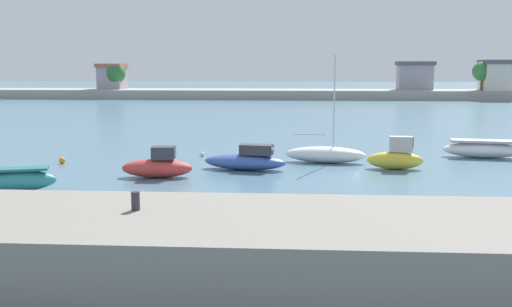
{
  "coord_description": "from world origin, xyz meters",
  "views": [
    {
      "loc": [
        4.98,
        -24.5,
        6.11
      ],
      "look_at": [
        2.53,
        10.77,
        0.81
      ],
      "focal_mm": 41.36,
      "sensor_mm": 36.0,
      "label": 1
    }
  ],
  "objects_px": {
    "moored_boat_2": "(246,160)",
    "moored_boat_5": "(483,149)",
    "moored_boat_1": "(158,166)",
    "mooring_bollard": "(135,201)",
    "moored_boat_3": "(325,154)",
    "mooring_buoy_2": "(62,160)",
    "mooring_buoy_1": "(202,154)",
    "moored_boat_0": "(17,180)",
    "moored_boat_4": "(396,158)"
  },
  "relations": [
    {
      "from": "moored_boat_5",
      "to": "mooring_buoy_1",
      "type": "distance_m",
      "value": 18.84
    },
    {
      "from": "mooring_buoy_1",
      "to": "moored_boat_4",
      "type": "bearing_deg",
      "value": -18.74
    },
    {
      "from": "moored_boat_4",
      "to": "moored_boat_5",
      "type": "relative_size",
      "value": 0.63
    },
    {
      "from": "moored_boat_0",
      "to": "mooring_buoy_2",
      "type": "distance_m",
      "value": 8.28
    },
    {
      "from": "moored_boat_1",
      "to": "moored_boat_2",
      "type": "bearing_deg",
      "value": 27.64
    },
    {
      "from": "moored_boat_1",
      "to": "mooring_buoy_2",
      "type": "height_order",
      "value": "moored_boat_1"
    },
    {
      "from": "mooring_bollard",
      "to": "moored_boat_3",
      "type": "distance_m",
      "value": 21.46
    },
    {
      "from": "moored_boat_3",
      "to": "moored_boat_4",
      "type": "relative_size",
      "value": 2.0
    },
    {
      "from": "moored_boat_5",
      "to": "mooring_buoy_2",
      "type": "distance_m",
      "value": 27.47
    },
    {
      "from": "moored_boat_4",
      "to": "mooring_buoy_1",
      "type": "height_order",
      "value": "moored_boat_4"
    },
    {
      "from": "mooring_bollard",
      "to": "moored_boat_3",
      "type": "height_order",
      "value": "moored_boat_3"
    },
    {
      "from": "moored_boat_4",
      "to": "mooring_bollard",
      "type": "bearing_deg",
      "value": -114.6
    },
    {
      "from": "moored_boat_0",
      "to": "moored_boat_1",
      "type": "distance_m",
      "value": 7.27
    },
    {
      "from": "moored_boat_1",
      "to": "mooring_buoy_2",
      "type": "bearing_deg",
      "value": 146.9
    },
    {
      "from": "moored_boat_2",
      "to": "moored_boat_4",
      "type": "bearing_deg",
      "value": 14.72
    },
    {
      "from": "moored_boat_1",
      "to": "moored_boat_3",
      "type": "height_order",
      "value": "moored_boat_3"
    },
    {
      "from": "moored_boat_3",
      "to": "moored_boat_5",
      "type": "xyz_separation_m",
      "value": [
        10.6,
        2.83,
        0.03
      ]
    },
    {
      "from": "moored_boat_3",
      "to": "mooring_buoy_1",
      "type": "height_order",
      "value": "moored_boat_3"
    },
    {
      "from": "moored_boat_0",
      "to": "mooring_buoy_2",
      "type": "relative_size",
      "value": 9.66
    },
    {
      "from": "moored_boat_0",
      "to": "moored_boat_2",
      "type": "distance_m",
      "value": 12.66
    },
    {
      "from": "moored_boat_2",
      "to": "moored_boat_5",
      "type": "bearing_deg",
      "value": 29.83
    },
    {
      "from": "moored_boat_0",
      "to": "moored_boat_1",
      "type": "relative_size",
      "value": 0.97
    },
    {
      "from": "mooring_bollard",
      "to": "moored_boat_5",
      "type": "relative_size",
      "value": 0.1
    },
    {
      "from": "mooring_bollard",
      "to": "moored_boat_3",
      "type": "relative_size",
      "value": 0.08
    },
    {
      "from": "moored_boat_0",
      "to": "moored_boat_4",
      "type": "relative_size",
      "value": 1.14
    },
    {
      "from": "moored_boat_2",
      "to": "moored_boat_5",
      "type": "distance_m",
      "value": 16.41
    },
    {
      "from": "moored_boat_5",
      "to": "mooring_buoy_2",
      "type": "bearing_deg",
      "value": -162.44
    },
    {
      "from": "moored_boat_1",
      "to": "moored_boat_3",
      "type": "distance_m",
      "value": 10.97
    },
    {
      "from": "mooring_bollard",
      "to": "mooring_buoy_1",
      "type": "bearing_deg",
      "value": 94.2
    },
    {
      "from": "moored_boat_0",
      "to": "mooring_bollard",
      "type": "bearing_deg",
      "value": -67.12
    },
    {
      "from": "mooring_bollard",
      "to": "moored_boat_3",
      "type": "xyz_separation_m",
      "value": [
        6.57,
        20.37,
        -1.61
      ]
    },
    {
      "from": "mooring_buoy_1",
      "to": "mooring_bollard",
      "type": "bearing_deg",
      "value": -85.8
    },
    {
      "from": "moored_boat_2",
      "to": "mooring_buoy_1",
      "type": "relative_size",
      "value": 16.19
    },
    {
      "from": "moored_boat_1",
      "to": "moored_boat_5",
      "type": "relative_size",
      "value": 0.74
    },
    {
      "from": "moored_boat_0",
      "to": "moored_boat_5",
      "type": "relative_size",
      "value": 0.72
    },
    {
      "from": "moored_boat_3",
      "to": "moored_boat_5",
      "type": "height_order",
      "value": "moored_boat_3"
    },
    {
      "from": "moored_boat_4",
      "to": "moored_boat_0",
      "type": "bearing_deg",
      "value": -153.1
    },
    {
      "from": "moored_boat_0",
      "to": "mooring_buoy_2",
      "type": "bearing_deg",
      "value": 80.56
    },
    {
      "from": "mooring_bollard",
      "to": "mooring_buoy_1",
      "type": "xyz_separation_m",
      "value": [
        -1.65,
        22.47,
        -1.99
      ]
    },
    {
      "from": "moored_boat_2",
      "to": "moored_boat_5",
      "type": "relative_size",
      "value": 0.96
    },
    {
      "from": "moored_boat_1",
      "to": "mooring_buoy_1",
      "type": "height_order",
      "value": "moored_boat_1"
    },
    {
      "from": "moored_boat_4",
      "to": "moored_boat_2",
      "type": "bearing_deg",
      "value": -169.2
    },
    {
      "from": "mooring_buoy_2",
      "to": "moored_boat_2",
      "type": "bearing_deg",
      "value": -6.74
    },
    {
      "from": "mooring_bollard",
      "to": "mooring_buoy_2",
      "type": "bearing_deg",
      "value": 117.8
    },
    {
      "from": "moored_boat_3",
      "to": "mooring_buoy_2",
      "type": "distance_m",
      "value": 16.59
    },
    {
      "from": "moored_boat_2",
      "to": "mooring_buoy_2",
      "type": "bearing_deg",
      "value": -177.26
    },
    {
      "from": "moored_boat_0",
      "to": "moored_boat_3",
      "type": "distance_m",
      "value": 18.24
    },
    {
      "from": "moored_boat_0",
      "to": "moored_boat_3",
      "type": "relative_size",
      "value": 0.57
    },
    {
      "from": "moored_boat_1",
      "to": "moored_boat_3",
      "type": "xyz_separation_m",
      "value": [
        9.42,
        5.62,
        -0.08
      ]
    },
    {
      "from": "moored_boat_1",
      "to": "moored_boat_5",
      "type": "height_order",
      "value": "moored_boat_1"
    }
  ]
}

